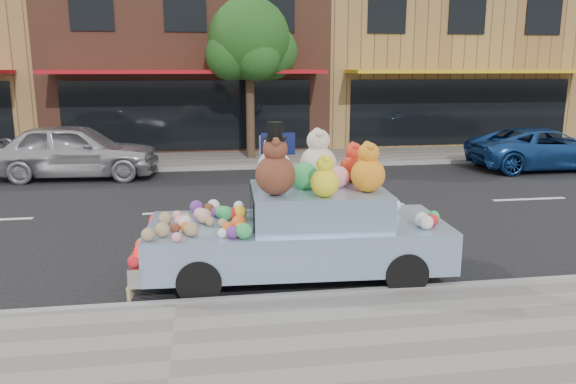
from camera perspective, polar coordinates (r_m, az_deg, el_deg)
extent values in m
plane|color=black|center=(12.24, -10.38, -2.07)|extent=(120.00, 120.00, 0.00)
cube|color=gray|center=(6.15, -11.82, -16.93)|extent=(60.00, 3.00, 0.12)
cube|color=gray|center=(18.60, -9.93, 3.15)|extent=(60.00, 3.00, 0.12)
cube|color=gray|center=(7.49, -11.27, -11.25)|extent=(60.00, 0.12, 0.13)
cube|color=gray|center=(17.12, -10.01, 2.35)|extent=(60.00, 0.12, 0.13)
cube|color=brown|center=(23.86, -10.05, 13.50)|extent=(10.00, 8.00, 7.00)
cube|color=black|center=(19.90, -10.02, 7.65)|extent=(8.50, 0.06, 2.40)
cube|color=#B11018|center=(18.95, -10.24, 11.95)|extent=(9.00, 1.80, 0.12)
cube|color=black|center=(20.21, -19.37, 17.45)|extent=(1.40, 0.06, 1.60)
cube|color=black|center=(19.93, -10.43, 18.01)|extent=(1.40, 0.06, 1.60)
cube|color=black|center=(20.09, -1.40, 18.16)|extent=(1.40, 0.06, 1.60)
cube|color=#9C7741|center=(25.72, 13.47, 13.27)|extent=(10.00, 8.00, 7.00)
cube|color=black|center=(22.10, 17.13, 7.77)|extent=(8.50, 0.06, 2.40)
cube|color=gold|center=(21.25, 18.44, 11.56)|extent=(9.00, 1.80, 0.12)
cube|color=black|center=(20.99, 10.04, 17.75)|extent=(1.40, 0.06, 1.60)
cube|color=black|center=(22.12, 17.76, 17.09)|extent=(1.40, 0.06, 1.60)
cube|color=black|center=(23.58, 24.58, 16.25)|extent=(1.40, 0.06, 1.60)
cylinder|color=#38281C|center=(18.48, -3.85, 8.06)|extent=(0.28, 0.28, 3.20)
sphere|color=#194814|center=(18.44, -3.96, 15.27)|extent=(2.60, 2.60, 2.60)
sphere|color=#194814|center=(18.80, -1.83, 14.02)|extent=(1.80, 1.80, 1.80)
sphere|color=#194814|center=(18.18, -5.81, 13.70)|extent=(1.60, 1.60, 1.60)
sphere|color=#194814|center=(17.84, -3.10, 13.44)|extent=(1.40, 1.40, 1.40)
sphere|color=#194814|center=(19.00, -5.03, 14.27)|extent=(1.60, 1.60, 1.60)
imported|color=#BCBBC1|center=(16.75, -20.85, 3.95)|extent=(4.66, 2.13, 1.55)
imported|color=navy|center=(18.76, 24.59, 4.03)|extent=(4.52, 2.08, 1.26)
cylinder|color=black|center=(7.92, 11.87, -8.09)|extent=(0.61, 0.23, 0.60)
cylinder|color=black|center=(9.33, 8.96, -4.76)|extent=(0.61, 0.23, 0.60)
cylinder|color=black|center=(7.57, -9.02, -8.96)|extent=(0.61, 0.23, 0.60)
cylinder|color=black|center=(9.04, -8.54, -5.33)|extent=(0.61, 0.23, 0.60)
cube|color=#89A7CD|center=(8.26, 0.96, -5.09)|extent=(4.38, 1.91, 0.60)
cube|color=#89A7CD|center=(8.15, 3.07, -1.33)|extent=(1.97, 1.59, 0.50)
cube|color=silver|center=(8.35, -14.44, -6.40)|extent=(0.25, 1.79, 0.26)
cube|color=red|center=(7.60, -14.92, -5.77)|extent=(0.07, 0.28, 0.16)
cube|color=red|center=(8.89, -13.62, -3.02)|extent=(0.07, 0.28, 0.16)
cube|color=black|center=(8.06, -3.62, -1.50)|extent=(0.10, 1.30, 0.40)
sphere|color=#5B2A1A|center=(7.62, -1.30, 1.74)|extent=(0.55, 0.55, 0.55)
sphere|color=#5B2A1A|center=(7.57, -1.31, 4.38)|extent=(0.34, 0.34, 0.34)
sphere|color=#5B2A1A|center=(7.43, -1.20, 5.10)|extent=(0.13, 0.13, 0.13)
sphere|color=#5B2A1A|center=(7.67, -1.44, 5.33)|extent=(0.13, 0.13, 0.13)
cylinder|color=black|center=(7.55, -1.32, 5.47)|extent=(0.32, 0.32, 0.02)
cylinder|color=black|center=(7.53, -1.32, 6.30)|extent=(0.20, 0.20, 0.22)
sphere|color=beige|center=(8.39, 3.07, 2.78)|extent=(0.56, 0.56, 0.56)
sphere|color=beige|center=(8.34, 3.10, 5.23)|extent=(0.35, 0.35, 0.35)
sphere|color=beige|center=(8.20, 3.29, 5.91)|extent=(0.13, 0.13, 0.13)
sphere|color=beige|center=(8.44, 2.94, 6.10)|extent=(0.13, 0.13, 0.13)
sphere|color=orange|center=(7.89, 8.12, 1.73)|extent=(0.48, 0.48, 0.48)
sphere|color=orange|center=(7.84, 8.19, 3.95)|extent=(0.30, 0.30, 0.30)
sphere|color=orange|center=(7.73, 8.44, 4.54)|extent=(0.11, 0.11, 0.11)
sphere|color=orange|center=(7.92, 8.00, 4.75)|extent=(0.11, 0.11, 0.11)
sphere|color=red|center=(8.55, 6.66, 2.39)|extent=(0.41, 0.41, 0.41)
sphere|color=red|center=(8.51, 6.71, 4.16)|extent=(0.26, 0.26, 0.26)
sphere|color=red|center=(8.41, 6.88, 4.63)|extent=(0.10, 0.10, 0.10)
sphere|color=red|center=(8.59, 6.56, 4.80)|extent=(0.10, 0.10, 0.10)
sphere|color=silver|center=(8.42, -1.41, 2.62)|extent=(0.50, 0.50, 0.50)
sphere|color=silver|center=(8.37, -1.43, 4.81)|extent=(0.31, 0.31, 0.31)
sphere|color=silver|center=(8.25, -1.33, 5.41)|extent=(0.12, 0.12, 0.12)
sphere|color=silver|center=(8.46, -1.53, 5.59)|extent=(0.12, 0.12, 0.12)
sphere|color=yellow|center=(7.53, 3.77, 0.95)|extent=(0.39, 0.39, 0.39)
sphere|color=yellow|center=(7.48, 3.79, 2.83)|extent=(0.24, 0.24, 0.24)
sphere|color=yellow|center=(7.39, 3.95, 3.32)|extent=(0.09, 0.09, 0.09)
sphere|color=yellow|center=(7.55, 3.66, 3.52)|extent=(0.09, 0.09, 0.09)
sphere|color=green|center=(8.03, 1.70, 1.61)|extent=(0.40, 0.40, 0.40)
sphere|color=pink|center=(8.17, 5.13, 1.54)|extent=(0.32, 0.32, 0.32)
sphere|color=#F15A16|center=(7.79, -10.35, -3.52)|extent=(0.15, 0.15, 0.15)
sphere|color=green|center=(8.39, -4.94, -2.03)|extent=(0.19, 0.19, 0.19)
sphere|color=pink|center=(8.32, -8.91, -2.26)|extent=(0.20, 0.20, 0.20)
sphere|color=#FFA11C|center=(8.33, -4.95, -2.10)|extent=(0.21, 0.21, 0.21)
sphere|color=#90764F|center=(7.59, -9.81, -3.74)|extent=(0.20, 0.20, 0.20)
sphere|color=pink|center=(8.42, -11.20, -2.35)|extent=(0.14, 0.14, 0.14)
sphere|color=#90764F|center=(7.50, -14.04, -4.22)|extent=(0.18, 0.18, 0.18)
sphere|color=#F15A16|center=(7.66, -6.14, -3.64)|extent=(0.16, 0.16, 0.16)
sphere|color=pink|center=(7.39, -11.25, -4.53)|extent=(0.13, 0.13, 0.13)
sphere|color=green|center=(8.31, -6.30, -2.15)|extent=(0.21, 0.21, 0.21)
sphere|color=#F15A16|center=(7.76, -5.01, -3.17)|extent=(0.22, 0.22, 0.22)
sphere|color=#90764F|center=(8.22, -12.37, -2.62)|extent=(0.19, 0.19, 0.19)
sphere|color=#5C287B|center=(8.51, -7.35, -2.04)|extent=(0.15, 0.15, 0.15)
sphere|color=silver|center=(7.47, -6.70, -4.18)|extent=(0.13, 0.13, 0.13)
sphere|color=#90764F|center=(7.94, -6.63, -3.15)|extent=(0.14, 0.14, 0.14)
sphere|color=#572C18|center=(7.78, -11.43, -3.62)|extent=(0.14, 0.14, 0.14)
sphere|color=#572C18|center=(8.71, -8.07, -1.67)|extent=(0.16, 0.16, 0.16)
sphere|color=silver|center=(8.80, -7.57, -1.39)|extent=(0.20, 0.20, 0.20)
sphere|color=silver|center=(8.79, -5.03, -1.45)|extent=(0.17, 0.17, 0.17)
sphere|color=#5C287B|center=(7.43, -5.61, -4.07)|extent=(0.17, 0.17, 0.17)
sphere|color=silver|center=(8.01, -10.50, -3.07)|extent=(0.15, 0.15, 0.15)
sphere|color=green|center=(8.40, -6.75, -2.06)|extent=(0.20, 0.20, 0.20)
sphere|color=silver|center=(8.07, -10.33, -2.93)|extent=(0.15, 0.15, 0.15)
sphere|color=#5C287B|center=(8.75, -9.29, -1.51)|extent=(0.21, 0.21, 0.21)
sphere|color=pink|center=(8.09, -10.90, -2.90)|extent=(0.16, 0.16, 0.16)
sphere|color=#FFA11C|center=(7.53, -4.77, -3.82)|extent=(0.18, 0.18, 0.18)
sphere|color=#90764F|center=(7.63, -12.64, -3.77)|extent=(0.20, 0.20, 0.20)
sphere|color=#90764F|center=(8.04, -7.93, -2.98)|extent=(0.14, 0.14, 0.14)
sphere|color=red|center=(8.32, -5.62, -2.21)|extent=(0.18, 0.18, 0.18)
sphere|color=#90764F|center=(8.23, -10.36, -2.63)|extent=(0.16, 0.16, 0.16)
sphere|color=silver|center=(8.25, -8.72, -2.54)|extent=(0.15, 0.15, 0.15)
sphere|color=green|center=(7.39, -4.50, -3.97)|extent=(0.22, 0.22, 0.22)
sphere|color=#D8A88C|center=(8.15, -8.55, -2.41)|extent=(0.22, 0.22, 0.22)
sphere|color=green|center=(8.40, -14.41, -4.83)|extent=(0.14, 0.14, 0.14)
sphere|color=red|center=(7.54, -15.38, -6.79)|extent=(0.17, 0.17, 0.17)
sphere|color=silver|center=(7.71, -15.17, -6.55)|extent=(0.12, 0.12, 0.12)
sphere|color=#F15A16|center=(8.17, -14.64, -5.21)|extent=(0.18, 0.18, 0.18)
sphere|color=pink|center=(8.13, -14.69, -5.41)|extent=(0.15, 0.15, 0.15)
sphere|color=green|center=(8.25, -14.56, -5.07)|extent=(0.17, 0.17, 0.17)
sphere|color=#90764F|center=(8.80, -14.01, -4.05)|extent=(0.13, 0.13, 0.13)
sphere|color=#572C18|center=(7.77, -15.10, -6.25)|extent=(0.16, 0.16, 0.16)
sphere|color=silver|center=(8.76, -14.05, -4.12)|extent=(0.13, 0.13, 0.13)
sphere|color=green|center=(8.45, 14.58, -2.40)|extent=(0.17, 0.17, 0.17)
sphere|color=red|center=(8.22, 14.43, -2.78)|extent=(0.17, 0.17, 0.17)
sphere|color=beige|center=(8.04, 13.86, -3.00)|extent=(0.20, 0.20, 0.20)
sphere|color=silver|center=(8.93, 10.79, -1.32)|extent=(0.19, 0.19, 0.19)
sphere|color=silver|center=(8.15, 13.40, -2.73)|extent=(0.21, 0.21, 0.21)
cylinder|color=#997A54|center=(7.66, -15.85, -10.12)|extent=(0.06, 0.06, 0.17)
sphere|color=#997A54|center=(7.62, -15.90, -9.46)|extent=(0.07, 0.07, 0.07)
cylinder|color=#997A54|center=(7.77, -15.70, -9.78)|extent=(0.06, 0.06, 0.17)
sphere|color=#997A54|center=(7.74, -15.75, -9.13)|extent=(0.07, 0.07, 0.07)
cylinder|color=#997A54|center=(7.88, -15.56, -9.45)|extent=(0.06, 0.06, 0.17)
sphere|color=#997A54|center=(7.85, -15.60, -8.80)|extent=(0.07, 0.07, 0.07)
cylinder|color=#997A54|center=(7.99, -15.42, -9.12)|extent=(0.06, 0.06, 0.17)
sphere|color=#997A54|center=(7.96, -15.46, -8.49)|extent=(0.07, 0.07, 0.07)
cylinder|color=#997A54|center=(8.10, -15.28, -8.81)|extent=(0.06, 0.06, 0.17)
sphere|color=#997A54|center=(8.07, -15.32, -8.18)|extent=(0.07, 0.07, 0.07)
cylinder|color=#997A54|center=(8.22, -15.15, -8.50)|extent=(0.06, 0.06, 0.17)
sphere|color=#997A54|center=(8.18, -15.19, -7.88)|extent=(0.07, 0.07, 0.07)
cylinder|color=#997A54|center=(8.33, -15.02, -8.20)|extent=(0.06, 0.06, 0.17)
sphere|color=#997A54|center=(8.29, -15.06, -7.59)|extent=(0.07, 0.07, 0.07)
cylinder|color=#997A54|center=(8.44, -14.90, -7.91)|extent=(0.06, 0.06, 0.17)
sphere|color=#997A54|center=(8.41, -14.93, -7.30)|extent=(0.07, 0.07, 0.07)
cylinder|color=#997A54|center=(8.55, -14.78, -7.63)|extent=(0.06, 0.06, 0.17)
sphere|color=#997A54|center=(8.52, -14.81, -7.03)|extent=(0.07, 0.07, 0.07)
cylinder|color=#997A54|center=(8.67, -14.66, -7.35)|extent=(0.06, 0.06, 0.17)
sphere|color=#997A54|center=(8.63, -14.69, -6.76)|extent=(0.07, 0.07, 0.07)
cylinder|color=#997A54|center=(8.78, -14.54, -7.08)|extent=(0.06, 0.06, 0.17)
sphere|color=#997A54|center=(8.75, -14.58, -6.49)|extent=(0.07, 0.07, 0.07)
cylinder|color=#997A54|center=(8.89, -14.43, -6.82)|extent=(0.06, 0.06, 0.17)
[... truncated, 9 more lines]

